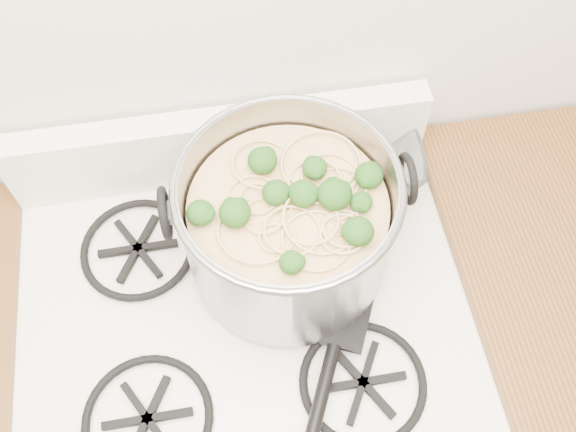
{
  "coord_description": "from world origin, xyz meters",
  "views": [
    {
      "loc": [
        0.01,
        0.85,
        1.92
      ],
      "look_at": [
        0.09,
        1.35,
        1.06
      ],
      "focal_mm": 40.0,
      "sensor_mm": 36.0,
      "label": 1
    }
  ],
  "objects_px": {
    "glass_bowl": "(351,162)",
    "gas_range": "(256,391)",
    "spatula": "(342,315)",
    "stock_pot": "(288,225)"
  },
  "relations": [
    {
      "from": "glass_bowl",
      "to": "gas_range",
      "type": "bearing_deg",
      "value": -132.57
    },
    {
      "from": "gas_range",
      "to": "glass_bowl",
      "type": "relative_size",
      "value": 9.13
    },
    {
      "from": "spatula",
      "to": "glass_bowl",
      "type": "height_order",
      "value": "glass_bowl"
    },
    {
      "from": "gas_range",
      "to": "glass_bowl",
      "type": "bearing_deg",
      "value": 47.43
    },
    {
      "from": "gas_range",
      "to": "glass_bowl",
      "type": "distance_m",
      "value": 0.61
    },
    {
      "from": "stock_pot",
      "to": "glass_bowl",
      "type": "xyz_separation_m",
      "value": [
        0.15,
        0.17,
        -0.09
      ]
    },
    {
      "from": "gas_range",
      "to": "glass_bowl",
      "type": "xyz_separation_m",
      "value": [
        0.24,
        0.26,
        0.5
      ]
    },
    {
      "from": "stock_pot",
      "to": "glass_bowl",
      "type": "bearing_deg",
      "value": 48.49
    },
    {
      "from": "stock_pot",
      "to": "glass_bowl",
      "type": "height_order",
      "value": "stock_pot"
    },
    {
      "from": "gas_range",
      "to": "spatula",
      "type": "bearing_deg",
      "value": -13.24
    }
  ]
}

